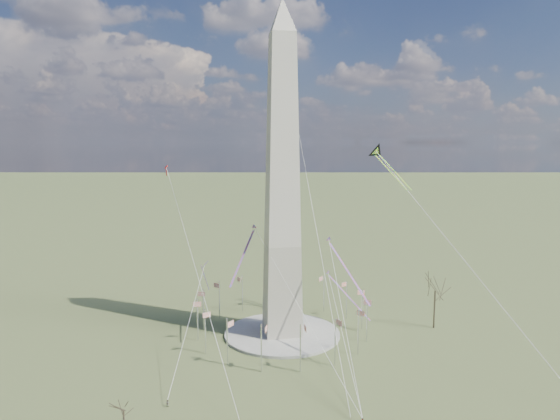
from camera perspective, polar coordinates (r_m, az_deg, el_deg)
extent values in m
plane|color=#3E542A|center=(160.50, 0.25, -14.05)|extent=(2000.00, 2000.00, 0.00)
cylinder|color=#A8A69A|center=(160.35, 0.25, -13.92)|extent=(36.00, 36.00, 0.80)
pyramid|color=beige|center=(153.40, 0.28, 21.39)|extent=(9.90, 9.90, 10.00)
cylinder|color=white|center=(164.65, 9.36, -11.18)|extent=(0.36, 0.36, 13.00)
cube|color=red|center=(164.19, 9.25, -9.29)|extent=(2.40, 0.08, 1.50)
cylinder|color=white|center=(172.98, 7.62, -10.21)|extent=(0.36, 0.36, 13.00)
cube|color=red|center=(172.38, 7.37, -8.42)|extent=(2.25, 0.99, 1.50)
cylinder|color=white|center=(179.13, 5.04, -9.53)|extent=(0.36, 0.36, 13.00)
cube|color=red|center=(178.26, 4.70, -7.84)|extent=(1.75, 1.75, 1.50)
cylinder|color=white|center=(182.44, 1.98, -9.19)|extent=(0.36, 0.36, 13.00)
cube|color=red|center=(181.20, 1.58, -7.56)|extent=(0.99, 2.25, 1.50)
cylinder|color=white|center=(182.56, -1.24, -9.17)|extent=(0.36, 0.36, 13.00)
cube|color=red|center=(180.90, -1.66, -7.58)|extent=(0.08, 2.40, 1.50)
cylinder|color=white|center=(179.47, -4.33, -9.49)|extent=(0.36, 0.36, 13.00)
cube|color=red|center=(177.39, -4.72, -7.92)|extent=(0.99, 2.25, 1.50)
cylinder|color=white|center=(173.49, -6.95, -10.14)|extent=(0.36, 0.36, 13.00)
cube|color=red|center=(171.02, -7.27, -8.55)|extent=(1.75, 1.75, 1.50)
cylinder|color=white|center=(165.30, -8.76, -11.09)|extent=(0.36, 0.36, 13.00)
cube|color=red|center=(162.52, -8.97, -9.46)|extent=(2.25, 0.99, 1.50)
cylinder|color=white|center=(155.88, -9.41, -12.28)|extent=(0.36, 0.36, 13.00)
cube|color=red|center=(152.92, -9.45, -10.58)|extent=(2.40, 0.08, 1.50)
cylinder|color=white|center=(146.59, -8.55, -13.58)|extent=(0.36, 0.36, 13.00)
cube|color=red|center=(143.64, -8.38, -11.78)|extent=(2.25, 0.99, 1.50)
cylinder|color=white|center=(139.00, -6.05, -14.75)|extent=(0.36, 0.36, 13.00)
cube|color=red|center=(136.27, -5.65, -12.83)|extent=(1.75, 1.75, 1.50)
cylinder|color=white|center=(134.63, -2.15, -15.49)|extent=(0.36, 0.36, 13.00)
cube|color=red|center=(132.33, -1.60, -13.43)|extent=(0.99, 2.25, 1.50)
cylinder|color=white|center=(134.47, 2.34, -15.52)|extent=(0.36, 0.36, 13.00)
cube|color=red|center=(132.74, 2.91, -13.37)|extent=(0.08, 2.40, 1.50)
cylinder|color=white|center=(138.57, 6.31, -14.83)|extent=(0.36, 0.36, 13.00)
cube|color=red|center=(137.40, 6.78, -12.67)|extent=(0.99, 2.25, 1.50)
cylinder|color=white|center=(145.98, 8.94, -13.68)|extent=(0.36, 0.36, 13.00)
cube|color=red|center=(145.24, 9.21, -11.57)|extent=(1.75, 1.75, 1.50)
cylinder|color=white|center=(155.20, 9.91, -12.38)|extent=(0.36, 0.36, 13.00)
cube|color=red|center=(154.70, 9.98, -10.37)|extent=(2.25, 0.99, 1.50)
cylinder|color=#433B29|center=(171.23, 17.23, -10.79)|extent=(0.49, 0.49, 12.38)
imported|color=gray|center=(124.10, -12.73, -20.73)|extent=(0.97, 0.92, 1.58)
cube|color=yellow|center=(161.98, 13.03, 4.25)|extent=(5.61, 13.99, 10.37)
cube|color=yellow|center=(160.68, 12.54, 4.24)|extent=(5.61, 13.99, 10.37)
cube|color=#431C80|center=(155.96, -8.60, -6.21)|extent=(2.35, 3.27, 2.46)
cube|color=#FF3128|center=(156.98, -8.57, -7.65)|extent=(2.56, 2.21, 8.51)
cube|color=#FF3128|center=(139.61, 7.86, -7.11)|extent=(5.98, 20.10, 12.94)
cube|color=#FF3128|center=(150.03, -4.32, -5.40)|extent=(9.66, 18.67, 12.86)
cube|color=#FF3128|center=(165.97, 7.89, -9.85)|extent=(9.81, 15.41, 11.11)
cube|color=red|center=(183.01, -12.88, 4.83)|extent=(1.21, 1.50, 1.44)
cube|color=red|center=(183.09, -12.87, 4.34)|extent=(0.46, 1.26, 3.28)
cube|color=silver|center=(199.75, 1.13, 14.19)|extent=(1.61, 2.32, 1.77)
cube|color=silver|center=(199.54, 1.13, 13.64)|extent=(1.20, 1.30, 4.06)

